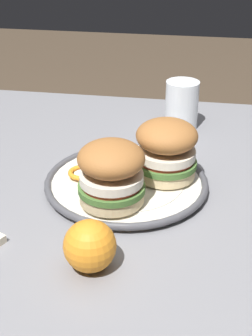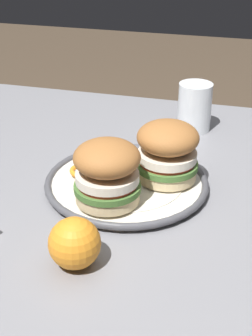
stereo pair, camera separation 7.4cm
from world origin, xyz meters
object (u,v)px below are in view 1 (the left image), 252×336
drinking_glass (182,108)px  whole_orange (90,246)px  dining_table (99,226)px  sandwich_half_left (166,148)px  sandwich_half_right (111,172)px  dinner_plate (126,184)px

drinking_glass → whole_orange: drinking_glass is taller
dining_table → drinking_glass: 0.33m
sandwich_half_left → sandwich_half_right: size_ratio=1.08×
dining_table → sandwich_half_right: (0.04, -0.07, 0.15)m
sandwich_half_right → dining_table: bearing=118.2°
sandwich_half_left → dinner_plate: bearing=-157.0°
dining_table → sandwich_half_right: size_ratio=11.08×
sandwich_half_right → sandwich_half_left: bearing=51.9°
drinking_glass → sandwich_half_left: bearing=-92.1°
sandwich_half_left → drinking_glass: size_ratio=1.43×
whole_orange → dinner_plate: bearing=86.6°
sandwich_half_left → sandwich_half_right: bearing=-128.1°
sandwich_half_left → dining_table: bearing=-168.3°
dining_table → whole_orange: (0.04, -0.21, 0.12)m
dining_table → drinking_glass: size_ratio=14.61×
dining_table → drinking_glass: drinking_glass is taller
drinking_glass → whole_orange: 0.50m
dining_table → sandwich_half_right: 0.17m
sandwich_half_left → drinking_glass: (0.01, 0.25, -0.03)m
sandwich_half_left → whole_orange: sandwich_half_left is taller
dining_table → dinner_plate: 0.11m
dinner_plate → sandwich_half_right: size_ratio=2.08×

